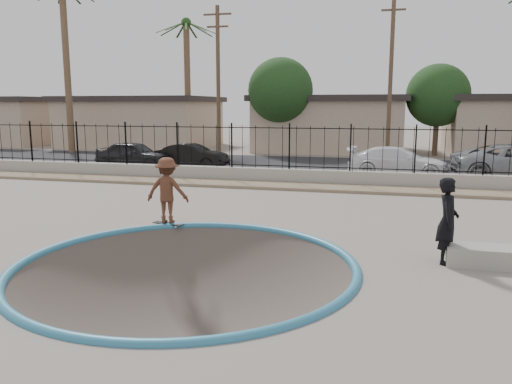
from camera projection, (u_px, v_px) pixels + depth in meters
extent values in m
cube|color=gray|center=(296.00, 201.00, 22.75)|extent=(120.00, 120.00, 2.20)
torus|color=teal|center=(186.00, 266.00, 10.15)|extent=(7.04, 7.04, 0.20)
cube|color=#917D5F|center=(284.00, 186.00, 19.87)|extent=(42.00, 1.60, 0.11)
cube|color=gray|center=(289.00, 176.00, 20.88)|extent=(42.00, 0.45, 0.60)
cube|color=black|center=(289.00, 166.00, 20.81)|extent=(40.00, 0.04, 0.03)
cube|color=black|center=(290.00, 128.00, 20.54)|extent=(40.00, 0.04, 0.04)
cube|color=black|center=(312.00, 165.00, 27.33)|extent=(90.00, 8.00, 0.04)
cube|color=tan|center=(4.00, 123.00, 42.94)|extent=(10.00, 8.00, 3.50)
cube|color=#2B2523|center=(2.00, 100.00, 42.60)|extent=(10.60, 8.60, 0.40)
cube|color=tan|center=(142.00, 124.00, 39.76)|extent=(11.00, 8.00, 3.50)
cube|color=#2B2523|center=(141.00, 99.00, 39.43)|extent=(11.60, 8.60, 0.40)
cube|color=tan|center=(331.00, 126.00, 36.10)|extent=(10.00, 8.00, 3.50)
cube|color=#2B2523|center=(331.00, 99.00, 35.76)|extent=(10.60, 8.60, 0.40)
cylinder|color=brown|center=(67.00, 71.00, 33.40)|extent=(0.44, 0.44, 11.00)
cylinder|color=brown|center=(188.00, 87.00, 35.68)|extent=(0.44, 0.44, 9.00)
sphere|color=#224417|center=(186.00, 22.00, 34.92)|extent=(0.70, 0.70, 0.70)
cylinder|color=#473323|center=(218.00, 84.00, 29.93)|extent=(0.24, 0.24, 9.00)
cube|color=#473323|center=(217.00, 14.00, 29.25)|extent=(1.70, 0.10, 0.10)
cube|color=#473323|center=(218.00, 27.00, 29.37)|extent=(1.30, 0.10, 0.10)
cylinder|color=#473323|center=(391.00, 77.00, 27.44)|extent=(0.24, 0.24, 9.50)
cube|color=#473323|center=(394.00, 10.00, 26.84)|extent=(1.30, 0.10, 0.10)
cylinder|color=#473323|center=(280.00, 131.00, 33.53)|extent=(0.34, 0.34, 3.00)
sphere|color=#143311|center=(281.00, 90.00, 33.07)|extent=(4.32, 4.32, 4.32)
cylinder|color=#473323|center=(436.00, 134.00, 32.06)|extent=(0.34, 0.34, 2.75)
sphere|color=#143311|center=(438.00, 95.00, 31.64)|extent=(3.96, 3.96, 3.96)
imported|color=brown|center=(167.00, 194.00, 13.36)|extent=(1.20, 0.77, 1.77)
cube|color=black|center=(168.00, 223.00, 13.50)|extent=(0.93, 0.41, 0.02)
cylinder|color=silver|center=(157.00, 224.00, 13.57)|extent=(0.06, 0.05, 0.06)
cylinder|color=silver|center=(161.00, 223.00, 13.72)|extent=(0.06, 0.05, 0.06)
cylinder|color=silver|center=(176.00, 227.00, 13.30)|extent=(0.06, 0.05, 0.06)
cylinder|color=silver|center=(179.00, 225.00, 13.45)|extent=(0.06, 0.05, 0.06)
imported|color=black|center=(448.00, 221.00, 10.20)|extent=(0.51, 0.70, 1.79)
cube|color=gray|center=(487.00, 256.00, 10.12)|extent=(1.61, 0.72, 0.40)
imported|color=black|center=(134.00, 154.00, 25.91)|extent=(4.04, 1.74, 1.36)
imported|color=black|center=(192.00, 156.00, 25.75)|extent=(3.82, 1.54, 1.24)
imported|color=white|center=(398.00, 161.00, 22.86)|extent=(4.64, 2.15, 1.31)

